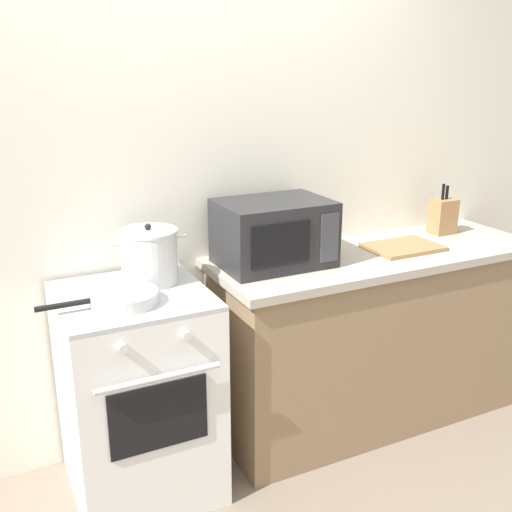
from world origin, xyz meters
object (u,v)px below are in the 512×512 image
Objects in this scene: knife_block at (443,216)px; cutting_board at (403,247)px; stove at (138,393)px; frying_pan at (123,298)px; stock_pot at (149,256)px; microwave at (274,233)px.

cutting_board is at bearing -159.58° from knife_block.
frying_pan reaches higher than stove.
stock_pot is 0.58m from microwave.
microwave reaches higher than stove.
knife_block reaches higher than stove.
stove is 3.35× the size of knife_block.
frying_pan is 0.93× the size of microwave.
cutting_board is at bearing 0.05° from stove.
stock_pot is (0.11, 0.10, 0.58)m from stove.
frying_pan is (-0.17, -0.19, -0.09)m from stock_pot.
frying_pan is 1.29× the size of cutting_board.
microwave is at bearing 173.59° from cutting_board.
knife_block is (1.65, 0.04, -0.02)m from stock_pot.
cutting_board is at bearing 3.67° from frying_pan.
cutting_board is (1.39, 0.00, 0.47)m from stove.
cutting_board is (0.69, -0.08, -0.14)m from microwave.
frying_pan is 1.69× the size of knife_block.
microwave is (0.75, 0.17, 0.12)m from frying_pan.
microwave is at bearing -176.69° from knife_block.
stock_pot reaches higher than stove.
stove is 0.50m from frying_pan.
cutting_board reaches higher than stove.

